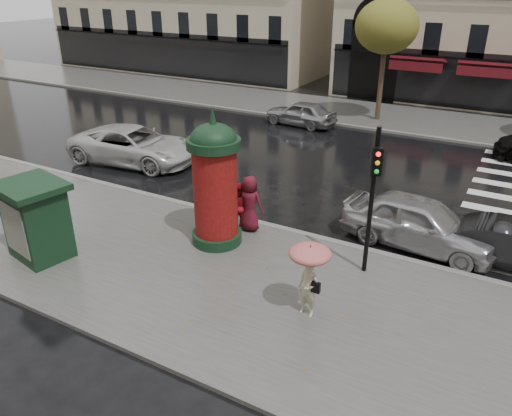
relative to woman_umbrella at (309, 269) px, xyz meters
The scene contains 15 objects.
ground 2.53m from the woman_umbrella, 156.79° to the left, with size 160.00×160.00×0.00m, color black.
near_sidewalk 2.38m from the woman_umbrella, behind, with size 90.00×7.00×0.12m, color #474744.
far_sidewalk 19.97m from the woman_umbrella, 95.57° to the left, with size 90.00×6.00×0.12m, color #474744.
near_kerb 4.49m from the woman_umbrella, 116.80° to the left, with size 90.00×0.25×0.14m, color slate.
far_kerb 16.99m from the woman_umbrella, 96.56° to the left, with size 90.00×0.25×0.14m, color slate.
tree_far_left 19.60m from the woman_umbrella, 101.80° to the left, with size 3.40×3.40×6.64m.
woman_umbrella is the anchor object (origin of this frame).
woman_red 5.06m from the woman_umbrella, 140.15° to the left, with size 0.76×0.59×1.56m, color maroon.
man_burgundy 4.77m from the woman_umbrella, 137.23° to the left, with size 0.91×0.59×1.86m, color #56111E.
morris_column 4.53m from the woman_umbrella, 153.06° to the left, with size 1.59×1.59×4.28m.
traffic_light 2.91m from the woman_umbrella, 76.23° to the left, with size 0.31×0.41×4.18m.
newsstand 8.14m from the woman_umbrella, behind, with size 2.20×1.97×2.31m.
car_silver 5.29m from the woman_umbrella, 73.16° to the left, with size 1.92×4.77×1.62m, color #B3B3B8.
car_white 13.16m from the woman_umbrella, 150.10° to the left, with size 2.68×5.81×1.62m, color silver.
car_far_silver 17.51m from the woman_umbrella, 115.22° to the left, with size 1.63×4.04×1.38m, color #9D9EA2.
Camera 1 is at (5.75, -10.22, 7.73)m, focal length 35.00 mm.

